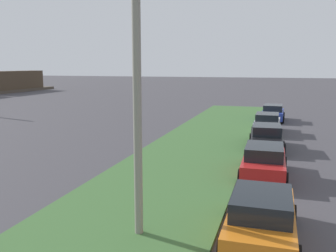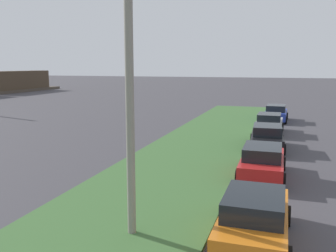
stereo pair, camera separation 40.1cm
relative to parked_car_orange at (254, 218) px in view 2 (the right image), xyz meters
The scene contains 7 objects.
grass_median 5.75m from the parked_car_orange, 47.86° to the left, with size 60.00×6.00×0.12m, color #3D6633.
parked_car_orange is the anchor object (origin of this frame).
parked_car_red 6.33m from the parked_car_orange, ahead, with size 4.32×2.05×1.47m.
parked_car_black 12.15m from the parked_car_orange, ahead, with size 4.39×2.20×1.47m.
parked_car_silver 17.58m from the parked_car_orange, ahead, with size 4.32×2.05×1.47m.
parked_car_blue 23.86m from the parked_car_orange, ahead, with size 4.35×2.11×1.47m.
streetlight 4.85m from the parked_car_orange, 104.60° to the left, with size 0.73×2.86×7.50m.
Camera 2 is at (-3.82, 2.34, 4.96)m, focal length 39.07 mm.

